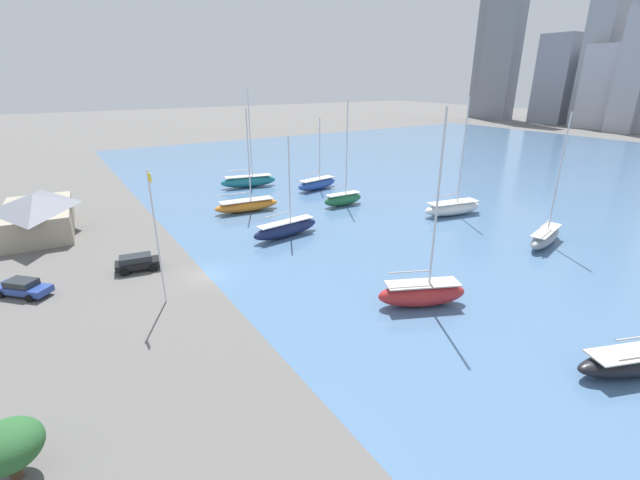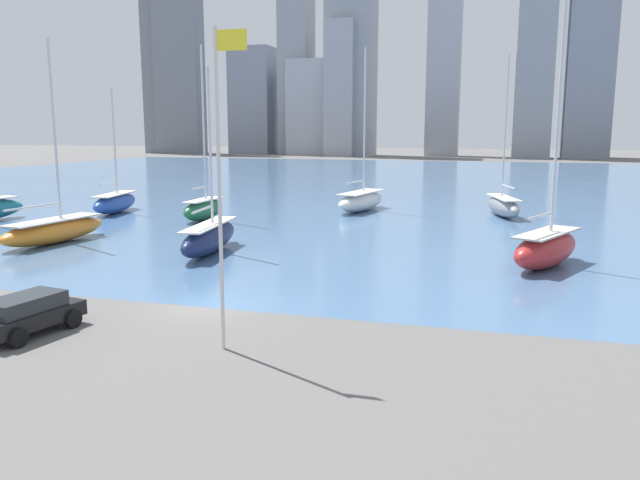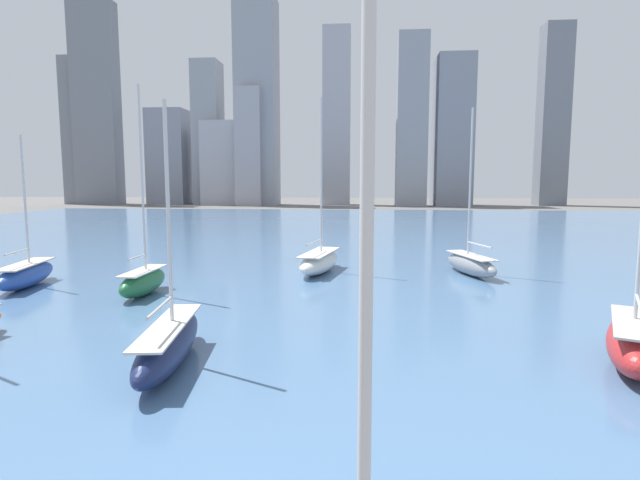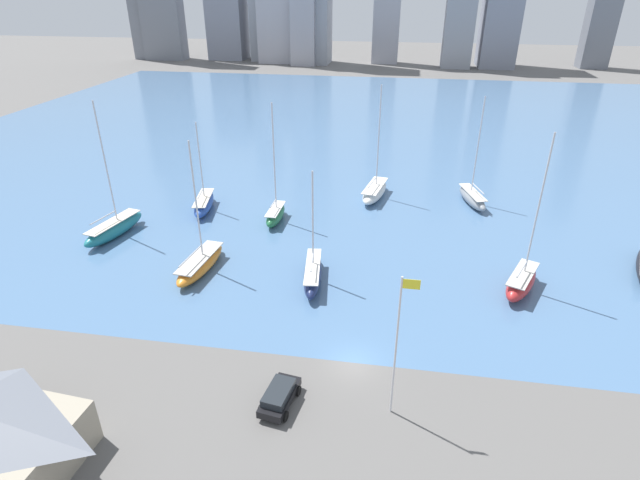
{
  "view_description": "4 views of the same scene",
  "coord_description": "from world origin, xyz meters",
  "px_view_note": "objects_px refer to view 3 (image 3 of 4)",
  "views": [
    {
      "loc": [
        38.07,
        -11.21,
        18.23
      ],
      "look_at": [
        6.61,
        8.97,
        4.0
      ],
      "focal_mm": 24.0,
      "sensor_mm": 36.0,
      "label": 1
    },
    {
      "loc": [
        12.89,
        -25.09,
        8.06
      ],
      "look_at": [
        3.12,
        8.43,
        1.87
      ],
      "focal_mm": 35.0,
      "sensor_mm": 36.0,
      "label": 2
    },
    {
      "loc": [
        3.16,
        -9.55,
        8.39
      ],
      "look_at": [
        0.85,
        18.93,
        5.03
      ],
      "focal_mm": 28.0,
      "sensor_mm": 36.0,
      "label": 3
    },
    {
      "loc": [
        2.4,
        -31.96,
        28.01
      ],
      "look_at": [
        -4.8,
        12.29,
        4.76
      ],
      "focal_mm": 28.0,
      "sensor_mm": 36.0,
      "label": 4
    }
  ],
  "objects_px": {
    "sailboat_green": "(143,280)",
    "sailboat_blue": "(26,274)",
    "sailboat_navy": "(169,343)",
    "flag_pole": "(371,395)",
    "sailboat_white": "(319,261)",
    "sailboat_red": "(634,341)",
    "sailboat_gray": "(471,263)"
  },
  "relations": [
    {
      "from": "sailboat_red",
      "to": "sailboat_green",
      "type": "xyz_separation_m",
      "value": [
        -28.47,
        12.17,
        -0.08
      ]
    },
    {
      "from": "sailboat_navy",
      "to": "sailboat_blue",
      "type": "distance_m",
      "value": 23.94
    },
    {
      "from": "sailboat_blue",
      "to": "sailboat_green",
      "type": "bearing_deg",
      "value": -21.11
    },
    {
      "from": "sailboat_red",
      "to": "sailboat_navy",
      "type": "xyz_separation_m",
      "value": [
        -21.1,
        -1.65,
        -0.12
      ]
    },
    {
      "from": "sailboat_navy",
      "to": "sailboat_gray",
      "type": "bearing_deg",
      "value": 45.35
    },
    {
      "from": "sailboat_red",
      "to": "sailboat_blue",
      "type": "relative_size",
      "value": 1.35
    },
    {
      "from": "sailboat_navy",
      "to": "sailboat_gray",
      "type": "distance_m",
      "value": 30.38
    },
    {
      "from": "sailboat_navy",
      "to": "sailboat_green",
      "type": "bearing_deg",
      "value": 111.25
    },
    {
      "from": "flag_pole",
      "to": "sailboat_navy",
      "type": "relative_size",
      "value": 0.96
    },
    {
      "from": "sailboat_gray",
      "to": "sailboat_blue",
      "type": "height_order",
      "value": "sailboat_gray"
    },
    {
      "from": "sailboat_white",
      "to": "sailboat_blue",
      "type": "relative_size",
      "value": 1.33
    },
    {
      "from": "sailboat_red",
      "to": "sailboat_gray",
      "type": "relative_size",
      "value": 1.1
    },
    {
      "from": "sailboat_navy",
      "to": "sailboat_red",
      "type": "bearing_deg",
      "value": -2.36
    },
    {
      "from": "sailboat_navy",
      "to": "sailboat_white",
      "type": "distance_m",
      "value": 24.53
    },
    {
      "from": "sailboat_navy",
      "to": "sailboat_white",
      "type": "xyz_separation_m",
      "value": [
        4.89,
        24.04,
        0.01
      ]
    },
    {
      "from": "sailboat_green",
      "to": "sailboat_blue",
      "type": "xyz_separation_m",
      "value": [
        -10.59,
        2.02,
        -0.08
      ]
    },
    {
      "from": "sailboat_navy",
      "to": "sailboat_gray",
      "type": "xyz_separation_m",
      "value": [
        18.63,
        24.0,
        -0.02
      ]
    },
    {
      "from": "sailboat_red",
      "to": "sailboat_gray",
      "type": "height_order",
      "value": "sailboat_red"
    },
    {
      "from": "sailboat_red",
      "to": "sailboat_green",
      "type": "height_order",
      "value": "sailboat_red"
    },
    {
      "from": "sailboat_blue",
      "to": "sailboat_red",
      "type": "bearing_deg",
      "value": -30.25
    },
    {
      "from": "flag_pole",
      "to": "sailboat_red",
      "type": "height_order",
      "value": "sailboat_red"
    },
    {
      "from": "flag_pole",
      "to": "sailboat_white",
      "type": "height_order",
      "value": "sailboat_white"
    },
    {
      "from": "sailboat_red",
      "to": "sailboat_white",
      "type": "xyz_separation_m",
      "value": [
        -16.21,
        22.39,
        -0.12
      ]
    },
    {
      "from": "sailboat_navy",
      "to": "flag_pole",
      "type": "bearing_deg",
      "value": -68.99
    },
    {
      "from": "sailboat_green",
      "to": "sailboat_navy",
      "type": "height_order",
      "value": "sailboat_green"
    },
    {
      "from": "sailboat_navy",
      "to": "sailboat_gray",
      "type": "height_order",
      "value": "sailboat_gray"
    },
    {
      "from": "sailboat_navy",
      "to": "sailboat_blue",
      "type": "xyz_separation_m",
      "value": [
        -17.96,
        15.84,
        -0.03
      ]
    },
    {
      "from": "sailboat_navy",
      "to": "sailboat_gray",
      "type": "relative_size",
      "value": 0.81
    },
    {
      "from": "sailboat_white",
      "to": "sailboat_gray",
      "type": "xyz_separation_m",
      "value": [
        13.74,
        -0.04,
        -0.03
      ]
    },
    {
      "from": "sailboat_navy",
      "to": "sailboat_blue",
      "type": "relative_size",
      "value": 1.0
    },
    {
      "from": "sailboat_green",
      "to": "sailboat_blue",
      "type": "height_order",
      "value": "sailboat_green"
    },
    {
      "from": "flag_pole",
      "to": "sailboat_green",
      "type": "height_order",
      "value": "sailboat_green"
    }
  ]
}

